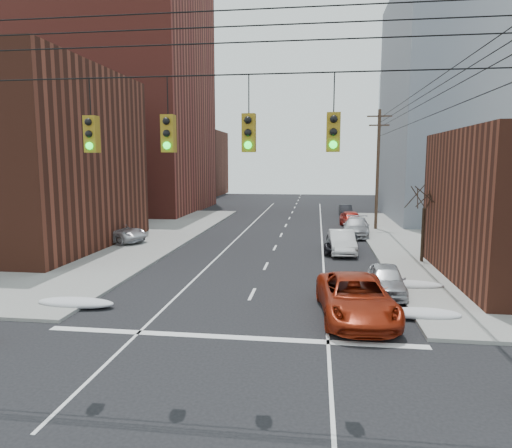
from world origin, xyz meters
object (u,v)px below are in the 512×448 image
(lot_car_b, at_px, (114,232))
(lot_car_c, at_px, (8,246))
(parked_car_d, at_px, (356,227))
(lot_car_d, at_px, (69,228))
(parked_car_c, at_px, (341,242))
(parked_car_f, at_px, (346,210))
(parked_car_b, at_px, (342,242))
(lot_car_a, at_px, (102,229))
(parked_car_e, at_px, (351,219))
(red_pickup, at_px, (356,298))
(parked_car_a, at_px, (386,280))

(lot_car_b, bearing_deg, lot_car_c, 158.56)
(lot_car_b, relative_size, lot_car_c, 1.22)
(parked_car_d, distance_m, lot_car_c, 26.51)
(lot_car_b, relative_size, lot_car_d, 1.24)
(parked_car_c, relative_size, parked_car_f, 1.23)
(lot_car_c, height_order, lot_car_d, lot_car_d)
(parked_car_f, relative_size, lot_car_d, 0.91)
(parked_car_b, xyz_separation_m, lot_car_a, (-18.96, 2.63, 0.11))
(parked_car_b, relative_size, parked_car_c, 0.98)
(parked_car_c, relative_size, lot_car_b, 0.91)
(parked_car_e, bearing_deg, parked_car_d, -96.32)
(lot_car_b, bearing_deg, red_pickup, -113.22)
(parked_car_a, relative_size, parked_car_e, 0.91)
(parked_car_b, bearing_deg, lot_car_d, 169.98)
(parked_car_c, bearing_deg, lot_car_a, 177.44)
(parked_car_d, height_order, parked_car_e, parked_car_e)
(parked_car_c, relative_size, parked_car_d, 0.90)
(lot_car_d, bearing_deg, parked_car_b, -111.81)
(parked_car_f, distance_m, lot_car_c, 35.73)
(parked_car_c, relative_size, lot_car_d, 1.12)
(lot_car_d, bearing_deg, red_pickup, -141.00)
(parked_car_e, bearing_deg, parked_car_a, -96.32)
(parked_car_a, height_order, parked_car_f, parked_car_a)
(parked_car_b, height_order, lot_car_a, lot_car_a)
(red_pickup, relative_size, parked_car_b, 1.28)
(parked_car_b, xyz_separation_m, parked_car_c, (0.00, 0.44, -0.11))
(red_pickup, distance_m, parked_car_d, 21.00)
(red_pickup, relative_size, lot_car_a, 1.34)
(red_pickup, distance_m, parked_car_e, 26.48)
(parked_car_b, distance_m, lot_car_d, 22.19)
(parked_car_d, bearing_deg, parked_car_f, 95.82)
(parked_car_e, bearing_deg, lot_car_c, -150.01)
(parked_car_d, xyz_separation_m, lot_car_c, (-23.69, -11.91, 0.01))
(parked_car_c, relative_size, parked_car_e, 1.06)
(lot_car_d, bearing_deg, parked_car_f, -64.74)
(red_pickup, distance_m, lot_car_d, 27.32)
(red_pickup, distance_m, parked_car_c, 13.86)
(parked_car_d, distance_m, lot_car_d, 24.03)
(red_pickup, bearing_deg, parked_car_c, 84.81)
(red_pickup, relative_size, parked_car_a, 1.46)
(parked_car_b, distance_m, lot_car_a, 19.14)
(parked_car_b, relative_size, parked_car_d, 0.88)
(parked_car_b, distance_m, parked_car_d, 7.67)
(parked_car_a, height_order, lot_car_a, lot_car_a)
(red_pickup, bearing_deg, parked_car_e, 81.60)
(red_pickup, relative_size, lot_car_b, 1.13)
(parked_car_a, bearing_deg, parked_car_f, 92.70)
(lot_car_b, bearing_deg, parked_car_f, -24.74)
(lot_car_b, bearing_deg, parked_car_e, -41.14)
(parked_car_e, bearing_deg, parked_car_b, -103.34)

